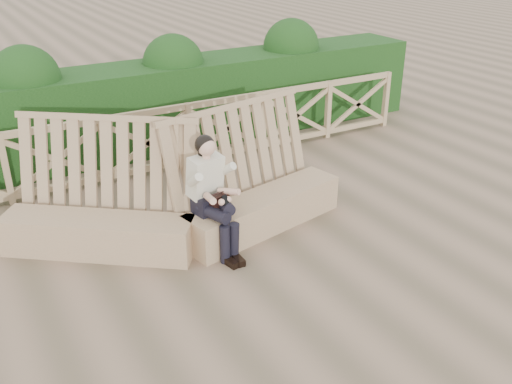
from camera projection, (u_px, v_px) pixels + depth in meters
ground at (257, 278)px, 6.63m from camera, size 60.00×60.00×0.00m
bench at (183, 209)px, 7.35m from camera, size 4.41×2.07×1.62m
woman at (212, 191)px, 6.92m from camera, size 0.47×0.92×1.49m
guardrail at (148, 143)px, 9.13m from camera, size 10.10×0.09×1.10m
hedge at (123, 112)px, 9.99m from camera, size 12.00×1.20×1.50m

